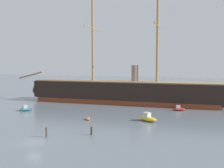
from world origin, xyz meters
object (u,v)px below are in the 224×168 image
object	(u,v)px
motorboat_mid_right	(148,118)
mooring_piling_left_pair	(46,132)
motorboat_alongside_stern	(179,109)
motorboat_mid_left	(26,109)
sailboat_far_left	(63,94)
sailboat_far_right	(214,102)
dinghy_near_centre	(88,119)
mooring_piling_right_pair	(91,131)
tall_ship	(124,92)
seagull_in_flight	(77,43)

from	to	relation	value
motorboat_mid_right	mooring_piling_left_pair	xyz separation A→B (m)	(-14.55, -18.60, 0.19)
motorboat_alongside_stern	motorboat_mid_right	bearing A→B (deg)	-109.69
motorboat_mid_left	sailboat_far_left	xyz separation A→B (m)	(-7.33, 33.18, -0.01)
motorboat_alongside_stern	mooring_piling_left_pair	bearing A→B (deg)	-120.48
sailboat_far_right	mooring_piling_left_pair	bearing A→B (deg)	-120.96
dinghy_near_centre	mooring_piling_left_pair	size ratio (longest dim) A/B	1.37
dinghy_near_centre	motorboat_alongside_stern	xyz separation A→B (m)	(19.04, 18.72, 0.25)
sailboat_far_left	mooring_piling_right_pair	world-z (taller)	sailboat_far_left
tall_ship	mooring_piling_left_pair	xyz separation A→B (m)	(-1.99, -41.73, -2.90)
tall_ship	motorboat_mid_left	size ratio (longest dim) A/B	18.04
tall_ship	sailboat_far_left	distance (m)	31.47
mooring_piling_right_pair	sailboat_far_right	bearing A→B (deg)	63.33
sailboat_far_left	mooring_piling_right_pair	xyz separation A→B (m)	(33.99, -49.27, 0.20)
mooring_piling_left_pair	seagull_in_flight	bearing A→B (deg)	105.59
tall_ship	sailboat_far_right	distance (m)	29.21
mooring_piling_left_pair	mooring_piling_right_pair	xyz separation A→B (m)	(6.94, 4.12, -0.14)
tall_ship	sailboat_far_right	bearing A→B (deg)	16.12
sailboat_far_left	mooring_piling_left_pair	xyz separation A→B (m)	(27.05, -53.39, 0.34)
motorboat_mid_right	sailboat_far_right	bearing A→B (deg)	63.83
mooring_piling_left_pair	seagull_in_flight	world-z (taller)	seagull_in_flight
dinghy_near_centre	mooring_piling_left_pair	bearing A→B (deg)	-94.04
sailboat_far_left	sailboat_far_right	world-z (taller)	sailboat_far_left
sailboat_far_left	sailboat_far_right	size ratio (longest dim) A/B	1.07
motorboat_mid_left	motorboat_alongside_stern	distance (m)	42.25
sailboat_far_right	motorboat_mid_right	bearing A→B (deg)	-116.17
motorboat_mid_left	mooring_piling_left_pair	size ratio (longest dim) A/B	2.29
sailboat_far_left	tall_ship	bearing A→B (deg)	-21.86
motorboat_mid_right	sailboat_far_left	xyz separation A→B (m)	(-41.60, 34.79, -0.15)
tall_ship	seagull_in_flight	distance (m)	22.35
tall_ship	dinghy_near_centre	distance (m)	26.49
motorboat_mid_right	sailboat_far_left	size ratio (longest dim) A/B	0.78
motorboat_mid_left	tall_ship	bearing A→B (deg)	44.74
tall_ship	sailboat_far_left	bearing A→B (deg)	158.14
sailboat_far_right	seagull_in_flight	xyz separation A→B (m)	(-37.78, -21.46, 18.16)
dinghy_near_centre	seagull_in_flight	size ratio (longest dim) A/B	2.14
motorboat_mid_left	sailboat_far_right	size ratio (longest dim) A/B	0.67
sailboat_far_left	mooring_piling_left_pair	bearing A→B (deg)	-63.13
sailboat_far_left	mooring_piling_right_pair	bearing A→B (deg)	-55.40
sailboat_far_left	mooring_piling_left_pair	size ratio (longest dim) A/B	3.66
mooring_piling_right_pair	motorboat_mid_right	bearing A→B (deg)	62.27
dinghy_near_centre	mooring_piling_right_pair	size ratio (longest dim) A/B	1.62
motorboat_alongside_stern	sailboat_far_right	world-z (taller)	sailboat_far_right
motorboat_mid_right	seagull_in_flight	xyz separation A→B (m)	(-22.46, 9.73, 17.98)
motorboat_mid_right	sailboat_far_left	distance (m)	54.23
dinghy_near_centre	seagull_in_flight	world-z (taller)	seagull_in_flight
motorboat_mid_right	sailboat_far_left	world-z (taller)	sailboat_far_left
motorboat_mid_left	mooring_piling_right_pair	distance (m)	31.14
sailboat_far_right	mooring_piling_left_pair	distance (m)	58.07
dinghy_near_centre	sailboat_far_left	distance (m)	47.21
motorboat_mid_left	seagull_in_flight	distance (m)	23.11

